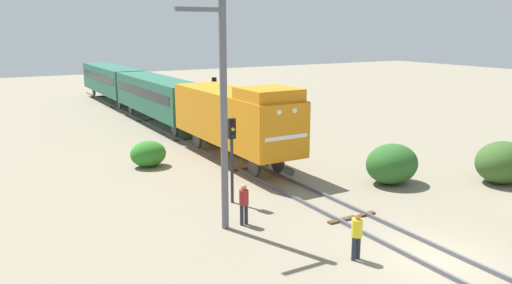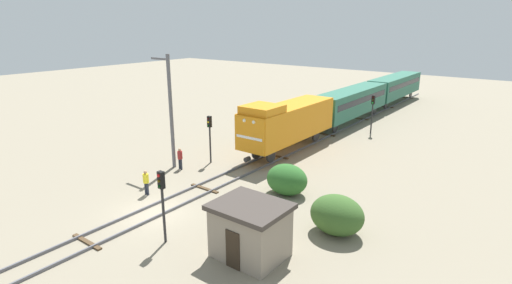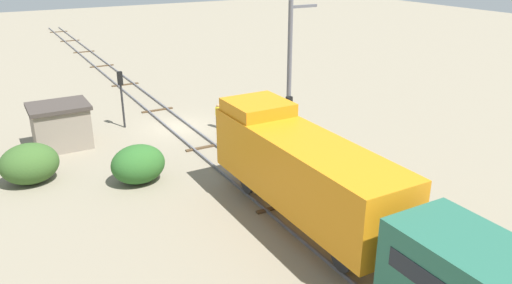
# 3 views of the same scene
# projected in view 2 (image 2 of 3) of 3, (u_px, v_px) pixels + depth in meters

# --- Properties ---
(ground_plane) EXTENTS (156.70, 156.70, 0.00)m
(ground_plane) POSITION_uv_depth(u_px,v_px,m) (154.00, 212.00, 24.00)
(ground_plane) COLOR gray
(railway_track) EXTENTS (2.40, 104.47, 0.16)m
(railway_track) POSITION_uv_depth(u_px,v_px,m) (154.00, 211.00, 23.98)
(railway_track) COLOR #595960
(railway_track) RESTS_ON ground
(locomotive) EXTENTS (2.90, 11.60, 4.60)m
(locomotive) POSITION_uv_depth(u_px,v_px,m) (287.00, 121.00, 34.44)
(locomotive) COLOR orange
(locomotive) RESTS_ON railway_track
(passenger_car_leading) EXTENTS (2.84, 14.00, 3.66)m
(passenger_car_leading) POSITION_uv_depth(u_px,v_px,m) (352.00, 101.00, 44.71)
(passenger_car_leading) COLOR #26604C
(passenger_car_leading) RESTS_ON railway_track
(passenger_car_trailing) EXTENTS (2.84, 14.00, 3.66)m
(passenger_car_trailing) POSITION_uv_depth(u_px,v_px,m) (395.00, 85.00, 55.88)
(passenger_car_trailing) COLOR #26604C
(passenger_car_trailing) RESTS_ON railway_track
(traffic_signal_near) EXTENTS (0.32, 0.34, 3.91)m
(traffic_signal_near) POSITION_uv_depth(u_px,v_px,m) (162.00, 194.00, 19.95)
(traffic_signal_near) COLOR #262628
(traffic_signal_near) RESTS_ON ground
(traffic_signal_mid) EXTENTS (0.32, 0.34, 3.88)m
(traffic_signal_mid) POSITION_uv_depth(u_px,v_px,m) (210.00, 130.00, 31.74)
(traffic_signal_mid) COLOR #262628
(traffic_signal_mid) RESTS_ON ground
(traffic_signal_far) EXTENTS (0.32, 0.34, 3.96)m
(traffic_signal_far) POSITION_uv_depth(u_px,v_px,m) (373.00, 107.00, 40.27)
(traffic_signal_far) COLOR #262628
(traffic_signal_far) RESTS_ON ground
(worker_near_track) EXTENTS (0.38, 0.38, 1.70)m
(worker_near_track) POSITION_uv_depth(u_px,v_px,m) (146.00, 181.00, 26.16)
(worker_near_track) COLOR #262B38
(worker_near_track) RESTS_ON ground
(worker_by_signal) EXTENTS (0.38, 0.38, 1.70)m
(worker_by_signal) POSITION_uv_depth(u_px,v_px,m) (180.00, 157.00, 30.75)
(worker_by_signal) COLOR #262B38
(worker_by_signal) RESTS_ON ground
(catenary_mast) EXTENTS (1.94, 0.28, 8.76)m
(catenary_mast) POSITION_uv_depth(u_px,v_px,m) (170.00, 109.00, 30.26)
(catenary_mast) COLOR #595960
(catenary_mast) RESTS_ON ground
(relay_hut) EXTENTS (3.50, 2.90, 2.74)m
(relay_hut) POSITION_uv_depth(u_px,v_px,m) (250.00, 230.00, 19.12)
(relay_hut) COLOR gray
(relay_hut) RESTS_ON ground
(bush_near) EXTENTS (2.82, 2.30, 2.05)m
(bush_near) POSITION_uv_depth(u_px,v_px,m) (287.00, 179.00, 26.27)
(bush_near) COLOR #2B5F26
(bush_near) RESTS_ON ground
(bush_mid) EXTENTS (2.04, 1.67, 1.48)m
(bush_mid) POSITION_uv_depth(u_px,v_px,m) (255.00, 131.00, 39.03)
(bush_mid) COLOR #2D7926
(bush_mid) RESTS_ON ground
(bush_far) EXTENTS (2.96, 2.42, 2.15)m
(bush_far) POSITION_uv_depth(u_px,v_px,m) (337.00, 215.00, 21.32)
(bush_far) COLOR #365A26
(bush_far) RESTS_ON ground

